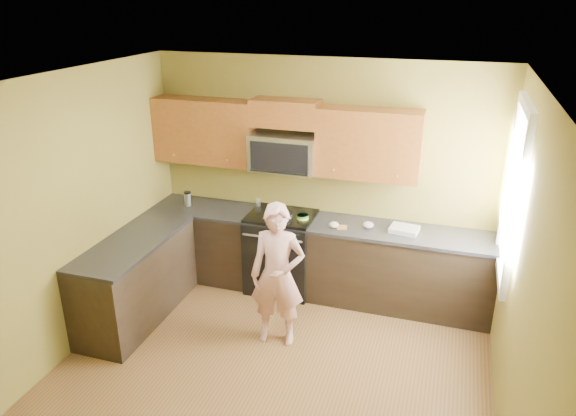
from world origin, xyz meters
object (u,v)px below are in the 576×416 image
at_px(woman, 278,275).
at_px(butter_tub, 303,221).
at_px(microwave, 285,170).
at_px(travel_mug, 188,206).
at_px(stove, 282,251).
at_px(frying_pan, 281,217).

height_order(woman, butter_tub, woman).
distance_m(microwave, travel_mug, 1.31).
height_order(microwave, travel_mug, microwave).
distance_m(stove, woman, 1.10).
xyz_separation_m(stove, frying_pan, (0.02, -0.07, 0.47)).
height_order(stove, butter_tub, butter_tub).
height_order(frying_pan, butter_tub, frying_pan).
bearing_deg(microwave, stove, -90.00).
distance_m(woman, butter_tub, 1.00).
bearing_deg(frying_pan, woman, -77.88).
height_order(stove, woman, woman).
relative_size(microwave, travel_mug, 4.26).
height_order(stove, microwave, microwave).
distance_m(frying_pan, butter_tub, 0.25).
bearing_deg(frying_pan, butter_tub, 2.51).
bearing_deg(microwave, woman, -75.44).
relative_size(frying_pan, travel_mug, 2.54).
bearing_deg(butter_tub, microwave, 147.85).
bearing_deg(woman, frying_pan, 99.83).
bearing_deg(travel_mug, woman, -34.31).
bearing_deg(frying_pan, stove, 101.53).
bearing_deg(microwave, travel_mug, -173.82).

